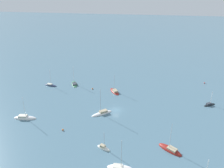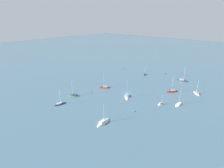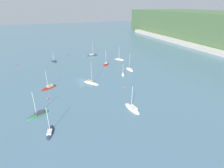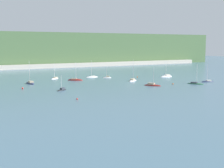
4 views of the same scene
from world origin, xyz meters
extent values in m
plane|color=slate|center=(0.00, 0.00, 0.00)|extent=(600.00, 600.00, 0.00)
ellipsoid|color=#232D4C|center=(35.13, -17.34, 0.00)|extent=(7.07, 3.28, 1.36)
cube|color=beige|center=(35.67, -17.45, 0.67)|extent=(2.68, 1.80, 0.59)
cylinder|color=silver|center=(34.80, -17.26, 4.46)|extent=(0.14, 0.14, 8.17)
ellipsoid|color=maroon|center=(-19.42, 19.80, 0.00)|extent=(7.83, 6.66, 1.79)
cube|color=tan|center=(-19.92, 20.17, 0.79)|extent=(3.33, 3.11, 0.59)
cylinder|color=silver|center=(-19.10, 19.58, 4.90)|extent=(0.14, 0.14, 8.82)
ellipsoid|color=silver|center=(5.05, 3.50, 0.00)|extent=(8.05, 7.09, 1.39)
cube|color=tan|center=(4.52, 3.08, 0.82)|extent=(3.38, 3.15, 0.87)
cylinder|color=#B2B2B7|center=(5.38, 3.77, 5.62)|extent=(0.14, 0.14, 10.47)
ellipsoid|color=#2D6647|center=(24.16, -20.67, 0.00)|extent=(5.99, 8.49, 1.15)
cube|color=#333842|center=(23.88, -20.08, 0.61)|extent=(3.01, 3.47, 0.58)
cylinder|color=silver|center=(24.33, -21.03, 4.73)|extent=(0.14, 0.14, 8.82)
ellipsoid|color=black|center=(-37.32, -10.36, 0.00)|extent=(5.62, 4.36, 1.11)
cube|color=#333842|center=(-36.93, -10.11, 0.70)|extent=(2.30, 2.01, 0.78)
cylinder|color=silver|center=(-37.56, -10.51, 3.22)|extent=(0.14, 0.14, 5.82)
ellipsoid|color=silver|center=(32.48, 11.41, 0.00)|extent=(8.76, 3.45, 1.87)
cube|color=beige|center=(33.16, 11.49, 0.93)|extent=(3.25, 2.07, 0.83)
cylinder|color=silver|center=(32.06, 11.36, 4.68)|extent=(0.14, 0.14, 8.33)
ellipsoid|color=white|center=(-5.51, 29.39, 0.00)|extent=(7.11, 2.60, 1.30)
cube|color=silver|center=(-4.95, 29.41, 0.59)|extent=(2.58, 1.76, 0.47)
cylinder|color=#B2B2B7|center=(-5.86, 29.39, 4.92)|extent=(0.14, 0.14, 9.13)
ellipsoid|color=white|center=(-26.20, 31.95, 0.00)|extent=(6.49, 5.98, 1.19)
cube|color=tan|center=(-25.79, 32.31, 0.63)|extent=(2.79, 2.68, 0.61)
cylinder|color=silver|center=(-26.46, 31.73, 4.47)|extent=(0.14, 0.14, 8.29)
ellipsoid|color=white|center=(0.38, 22.48, 0.00)|extent=(4.79, 3.18, 1.34)
cube|color=tan|center=(0.72, 22.33, 0.76)|extent=(1.93, 1.62, 0.79)
cylinder|color=#B2B2B7|center=(0.17, 22.57, 3.15)|extent=(0.14, 0.14, 5.56)
ellipsoid|color=#232D4C|center=(-42.98, 17.40, 0.00)|extent=(3.39, 8.62, 1.67)
cube|color=tan|center=(-42.91, 16.73, 0.90)|extent=(2.09, 3.19, 0.88)
cylinder|color=#B2B2B7|center=(-43.02, 17.82, 5.56)|extent=(0.14, 0.14, 10.19)
ellipsoid|color=maroon|center=(3.16, -15.87, 0.00)|extent=(6.45, 8.08, 1.35)
cube|color=tan|center=(2.82, -15.34, 0.79)|extent=(3.07, 3.38, 0.84)
cylinder|color=silver|center=(3.37, -16.20, 4.33)|extent=(0.14, 0.14, 7.91)
sphere|color=orange|center=(15.92, 16.05, 0.30)|extent=(0.59, 0.59, 0.59)
sphere|color=red|center=(-50.24, 0.84, 0.37)|extent=(0.74, 0.74, 0.74)
sphere|color=orange|center=(13.89, -16.83, 0.30)|extent=(0.59, 0.59, 0.59)
sphere|color=red|center=(-39.91, -32.78, 0.28)|extent=(0.55, 0.55, 0.55)
camera|label=1|loc=(-10.82, 73.30, 45.40)|focal=35.00mm
camera|label=2|loc=(78.48, 56.73, 42.91)|focal=28.00mm
camera|label=3|loc=(80.20, -15.17, 34.87)|focal=28.00mm
camera|label=4|loc=(-78.59, -127.88, 18.28)|focal=50.00mm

